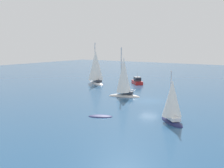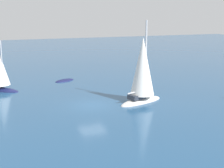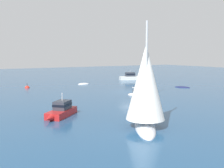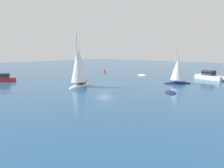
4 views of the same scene
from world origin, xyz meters
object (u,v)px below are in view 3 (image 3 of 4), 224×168
at_px(cabin_cruiser, 61,110).
at_px(rib, 182,87).
at_px(sloop, 145,74).
at_px(motor_cruiser, 132,77).
at_px(ketch, 143,77).
at_px(channel_buoy, 27,88).
at_px(dinghy, 83,84).
at_px(sloop_1, 146,89).

height_order(cabin_cruiser, rib, cabin_cruiser).
distance_m(sloop, motor_cruiser, 9.23).
xyz_separation_m(ketch, motor_cruiser, (12.88, 21.28, -2.17)).
bearing_deg(motor_cruiser, channel_buoy, -154.49).
distance_m(dinghy, motor_cruiser, 13.85).
bearing_deg(rib, channel_buoy, -146.92).
bearing_deg(rib, ketch, -97.34).
relative_size(sloop, motor_cruiser, 0.90).
bearing_deg(channel_buoy, sloop, -14.68).
bearing_deg(sloop, cabin_cruiser, -10.23).
xyz_separation_m(dinghy, cabin_cruiser, (-13.71, -24.56, 0.59)).
distance_m(dinghy, cabin_cruiser, 28.14).
bearing_deg(rib, sloop, 169.71).
bearing_deg(sloop, motor_cruiser, -154.79).
bearing_deg(cabin_cruiser, ketch, 158.32).
height_order(ketch, dinghy, ketch).
xyz_separation_m(cabin_cruiser, channel_buoy, (2.45, 24.14, -0.58)).
bearing_deg(motor_cruiser, dinghy, -150.82).
distance_m(ketch, sloop_1, 16.65).
xyz_separation_m(sloop_1, cabin_cruiser, (-4.49, 7.58, -2.64)).
bearing_deg(sloop, sloop_1, 5.28).
distance_m(sloop, channel_buoy, 22.92).
bearing_deg(sloop_1, sloop, 175.21).
relative_size(ketch, rib, 2.64).
relative_size(dinghy, cabin_cruiser, 0.52).
bearing_deg(motor_cruiser, sloop_1, -104.54).
distance_m(dinghy, sloop_1, 33.60).
relative_size(ketch, cabin_cruiser, 1.87).
bearing_deg(sloop_1, dinghy, -163.10).
bearing_deg(sloop, dinghy, -76.89).
bearing_deg(channel_buoy, rib, -29.08).
height_order(sloop, channel_buoy, sloop).
height_order(dinghy, motor_cruiser, motor_cruiser).
height_order(dinghy, channel_buoy, channel_buoy).
bearing_deg(sloop, ketch, 4.23).
xyz_separation_m(sloop, rib, (2.49, -7.88, -2.05)).
bearing_deg(sloop_1, channel_buoy, -143.42).
bearing_deg(sloop_1, cabin_cruiser, -116.47).
distance_m(motor_cruiser, sloop_1, 41.55).
relative_size(dinghy, channel_buoy, 1.82).
bearing_deg(sloop, channel_buoy, -61.72).
distance_m(motor_cruiser, cabin_cruiser, 38.44).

